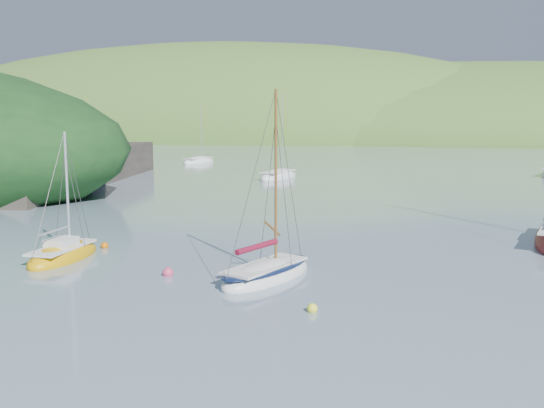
% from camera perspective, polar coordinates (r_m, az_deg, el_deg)
% --- Properties ---
extents(ground, '(700.00, 700.00, 0.00)m').
position_cam_1_polar(ground, '(21.49, -5.58, -10.36)').
color(ground, slate).
rests_on(ground, ground).
extents(shoreline_hills, '(690.00, 135.00, 56.00)m').
position_cam_1_polar(shoreline_hills, '(192.38, 9.49, 6.21)').
color(shoreline_hills, '#345F24').
rests_on(shoreline_hills, ground).
extents(daysailer_white, '(3.91, 5.92, 8.55)m').
position_cam_1_polar(daysailer_white, '(25.90, -0.51, -6.59)').
color(daysailer_white, white).
rests_on(daysailer_white, ground).
extents(sailboat_yellow, '(2.06, 5.07, 6.70)m').
position_cam_1_polar(sailboat_yellow, '(31.00, -19.05, -4.61)').
color(sailboat_yellow, '#CF9707').
rests_on(sailboat_yellow, ground).
extents(distant_sloop_a, '(4.03, 7.38, 9.99)m').
position_cam_1_polar(distant_sloop_a, '(66.12, 0.61, 2.55)').
color(distant_sloop_a, white).
rests_on(distant_sloop_a, ground).
extents(distant_sloop_c, '(3.98, 6.74, 9.08)m').
position_cam_1_polar(distant_sloop_c, '(88.19, -6.91, 3.94)').
color(distant_sloop_c, white).
rests_on(distant_sloop_c, ground).
extents(mooring_buoys, '(22.99, 10.24, 0.48)m').
position_cam_1_polar(mooring_buoys, '(27.11, 0.39, -6.08)').
color(mooring_buoys, yellow).
rests_on(mooring_buoys, ground).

